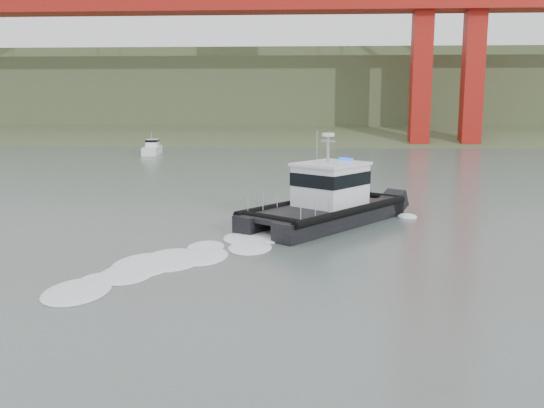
{
  "coord_description": "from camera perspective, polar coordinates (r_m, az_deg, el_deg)",
  "views": [
    {
      "loc": [
        0.65,
        -23.51,
        7.71
      ],
      "look_at": [
        -1.23,
        6.62,
        2.4
      ],
      "focal_mm": 40.0,
      "sensor_mm": 36.0,
      "label": 1
    }
  ],
  "objects": [
    {
      "name": "ground",
      "position": [
        24.75,
        1.9,
        -8.18
      ],
      "size": [
        400.0,
        400.0,
        0.0
      ],
      "primitive_type": "plane",
      "color": "#4F5E58",
      "rests_on": "ground"
    },
    {
      "name": "headlands",
      "position": [
        149.01,
        3.36,
        9.7
      ],
      "size": [
        500.0,
        105.36,
        27.12
      ],
      "color": "#3F512E",
      "rests_on": "ground"
    },
    {
      "name": "patrol_boat",
      "position": [
        37.59,
        5.18,
        0.35
      ],
      "size": [
        10.71,
        12.09,
        5.79
      ],
      "rotation": [
        0.0,
        0.0,
        -0.66
      ],
      "color": "black",
      "rests_on": "ground"
    },
    {
      "name": "motorboat",
      "position": [
        85.57,
        -11.21,
        5.15
      ],
      "size": [
        2.46,
        5.99,
        3.21
      ],
      "rotation": [
        0.0,
        0.0,
        0.09
      ],
      "color": "white",
      "rests_on": "ground"
    }
  ]
}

